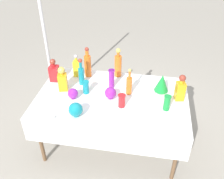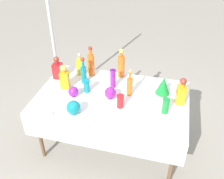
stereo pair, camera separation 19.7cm
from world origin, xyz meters
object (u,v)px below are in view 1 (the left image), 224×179
at_px(tall_bottle_3, 81,74).
at_px(square_decanter_1, 180,89).
at_px(round_bowl_0, 73,93).
at_px(canopy_pole, 48,51).
at_px(fluted_vase_0, 162,83).
at_px(tall_bottle_1, 118,65).
at_px(tall_bottle_0, 88,64).
at_px(slender_vase_2, 122,100).
at_px(tall_bottle_2, 129,85).
at_px(slender_vase_3, 167,102).
at_px(slender_vase_1, 86,87).
at_px(round_bowl_1, 76,110).
at_px(square_decanter_3, 77,67).
at_px(slender_vase_0, 112,78).
at_px(square_decanter_2, 63,80).
at_px(square_decanter_0, 54,72).
at_px(round_bowl_2, 110,93).

xyz_separation_m(tall_bottle_3, square_decanter_1, (1.17, -0.12, 0.00)).
distance_m(round_bowl_0, canopy_pole, 1.07).
distance_m(square_decanter_1, fluted_vase_0, 0.24).
bearing_deg(tall_bottle_1, tall_bottle_0, -170.22).
bearing_deg(slender_vase_2, round_bowl_0, 174.72).
xyz_separation_m(tall_bottle_2, slender_vase_3, (0.43, -0.22, -0.03)).
distance_m(slender_vase_1, canopy_pole, 1.05).
xyz_separation_m(round_bowl_0, round_bowl_1, (0.12, -0.28, 0.02)).
bearing_deg(square_decanter_3, slender_vase_2, -39.01).
bearing_deg(slender_vase_2, square_decanter_3, 140.99).
bearing_deg(slender_vase_3, slender_vase_0, 153.88).
height_order(square_decanter_1, square_decanter_2, square_decanter_1).
distance_m(tall_bottle_0, square_decanter_0, 0.43).
bearing_deg(square_decanter_0, slender_vase_1, -23.62).
xyz_separation_m(tall_bottle_0, tall_bottle_1, (0.38, 0.06, -0.00)).
relative_size(slender_vase_2, round_bowl_1, 0.98).
xyz_separation_m(square_decanter_0, round_bowl_0, (0.33, -0.33, -0.06)).
height_order(square_decanter_3, round_bowl_0, square_decanter_3).
height_order(square_decanter_2, round_bowl_0, square_decanter_2).
height_order(tall_bottle_0, slender_vase_1, tall_bottle_0).
bearing_deg(slender_vase_3, square_decanter_1, 55.81).
bearing_deg(tall_bottle_3, square_decanter_0, 176.86).
bearing_deg(slender_vase_2, tall_bottle_1, 102.50).
relative_size(slender_vase_1, slender_vase_3, 0.89).
height_order(square_decanter_1, round_bowl_2, square_decanter_1).
height_order(tall_bottle_1, square_decanter_3, tall_bottle_1).
relative_size(square_decanter_2, slender_vase_1, 1.96).
xyz_separation_m(tall_bottle_1, round_bowl_0, (-0.43, -0.56, -0.10)).
bearing_deg(tall_bottle_2, tall_bottle_0, 152.00).
xyz_separation_m(tall_bottle_0, square_decanter_2, (-0.22, -0.35, -0.03)).
distance_m(square_decanter_0, canopy_pole, 0.61).
relative_size(tall_bottle_3, square_decanter_1, 1.09).
height_order(round_bowl_0, round_bowl_1, round_bowl_1).
relative_size(tall_bottle_3, square_decanter_2, 1.13).
relative_size(tall_bottle_0, slender_vase_2, 2.64).
bearing_deg(tall_bottle_3, square_decanter_3, 122.21).
height_order(tall_bottle_2, round_bowl_1, tall_bottle_2).
relative_size(square_decanter_3, canopy_pole, 0.14).
bearing_deg(slender_vase_1, round_bowl_0, -133.24).
height_order(tall_bottle_3, round_bowl_2, tall_bottle_3).
relative_size(square_decanter_0, round_bowl_1, 1.91).
bearing_deg(tall_bottle_1, slender_vase_1, -125.42).
bearing_deg(round_bowl_2, tall_bottle_3, 149.88).
xyz_separation_m(square_decanter_2, round_bowl_1, (0.28, -0.43, -0.06)).
distance_m(tall_bottle_3, canopy_pole, 0.85).
xyz_separation_m(slender_vase_2, round_bowl_0, (-0.56, 0.05, -0.02)).
relative_size(tall_bottle_3, square_decanter_0, 1.16).
relative_size(slender_vase_0, fluted_vase_0, 1.07).
height_order(tall_bottle_2, round_bowl_0, tall_bottle_2).
bearing_deg(tall_bottle_2, square_decanter_0, 172.38).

